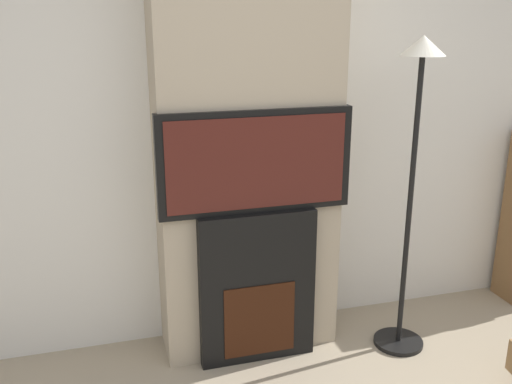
# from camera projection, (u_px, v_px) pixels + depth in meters

# --- Properties ---
(wall_back) EXTENTS (6.00, 0.06, 2.70)m
(wall_back) POSITION_uv_depth(u_px,v_px,m) (238.00, 109.00, 3.20)
(wall_back) COLOR silver
(wall_back) RESTS_ON ground_plane
(chimney_breast) EXTENTS (0.98, 0.35, 2.70)m
(chimney_breast) POSITION_uv_depth(u_px,v_px,m) (247.00, 115.00, 3.01)
(chimney_breast) COLOR tan
(chimney_breast) RESTS_ON ground_plane
(fireplace) EXTENTS (0.64, 0.15, 0.87)m
(fireplace) POSITION_uv_depth(u_px,v_px,m) (256.00, 286.00, 3.13)
(fireplace) COLOR black
(fireplace) RESTS_ON ground_plane
(television) EXTENTS (1.02, 0.07, 0.54)m
(television) POSITION_uv_depth(u_px,v_px,m) (256.00, 162.00, 2.91)
(television) COLOR black
(television) RESTS_ON fireplace
(floor_lamp) EXTENTS (0.29, 0.29, 1.76)m
(floor_lamp) POSITION_uv_depth(u_px,v_px,m) (414.00, 150.00, 3.01)
(floor_lamp) COLOR black
(floor_lamp) RESTS_ON ground_plane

